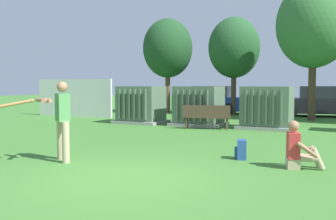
{
  "coord_description": "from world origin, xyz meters",
  "views": [
    {
      "loc": [
        3.66,
        -5.69,
        1.65
      ],
      "look_at": [
        -0.82,
        3.5,
        1.0
      ],
      "focal_mm": 40.95,
      "sensor_mm": 36.0,
      "label": 1
    }
  ],
  "objects_px": {
    "transformer_west": "(141,105)",
    "parked_car_leftmost": "(210,101)",
    "seated_spectator": "(298,150)",
    "transformer_mid_west": "(199,107)",
    "parked_car_left_of_center": "(318,102)",
    "batter": "(60,117)",
    "park_bench": "(206,115)",
    "transformer_mid_east": "(267,108)",
    "backpack": "(241,150)"
  },
  "relations": [
    {
      "from": "seated_spectator",
      "to": "backpack",
      "type": "height_order",
      "value": "seated_spectator"
    },
    {
      "from": "transformer_mid_east",
      "to": "backpack",
      "type": "bearing_deg",
      "value": -83.42
    },
    {
      "from": "backpack",
      "to": "seated_spectator",
      "type": "bearing_deg",
      "value": -19.23
    },
    {
      "from": "transformer_mid_east",
      "to": "backpack",
      "type": "height_order",
      "value": "transformer_mid_east"
    },
    {
      "from": "transformer_west",
      "to": "park_bench",
      "type": "distance_m",
      "value": 3.58
    },
    {
      "from": "transformer_mid_east",
      "to": "batter",
      "type": "xyz_separation_m",
      "value": [
        -2.75,
        -8.4,
        0.19
      ]
    },
    {
      "from": "transformer_mid_east",
      "to": "parked_car_left_of_center",
      "type": "distance_m",
      "value": 7.21
    },
    {
      "from": "parked_car_left_of_center",
      "to": "transformer_mid_west",
      "type": "bearing_deg",
      "value": -119.2
    },
    {
      "from": "transformer_west",
      "to": "park_bench",
      "type": "xyz_separation_m",
      "value": [
        3.43,
        -1.0,
        -0.25
      ]
    },
    {
      "from": "transformer_mid_east",
      "to": "backpack",
      "type": "relative_size",
      "value": 4.77
    },
    {
      "from": "transformer_mid_east",
      "to": "seated_spectator",
      "type": "height_order",
      "value": "transformer_mid_east"
    },
    {
      "from": "transformer_west",
      "to": "seated_spectator",
      "type": "relative_size",
      "value": 2.18
    },
    {
      "from": "transformer_mid_east",
      "to": "parked_car_leftmost",
      "type": "distance_m",
      "value": 8.41
    },
    {
      "from": "transformer_west",
      "to": "transformer_mid_west",
      "type": "distance_m",
      "value": 2.69
    },
    {
      "from": "transformer_west",
      "to": "backpack",
      "type": "distance_m",
      "value": 8.81
    },
    {
      "from": "transformer_mid_west",
      "to": "park_bench",
      "type": "bearing_deg",
      "value": -55.96
    },
    {
      "from": "park_bench",
      "to": "parked_car_left_of_center",
      "type": "xyz_separation_m",
      "value": [
        3.27,
        8.3,
        0.22
      ]
    },
    {
      "from": "parked_car_left_of_center",
      "to": "park_bench",
      "type": "bearing_deg",
      "value": -111.51
    },
    {
      "from": "transformer_mid_west",
      "to": "transformer_west",
      "type": "bearing_deg",
      "value": -177.79
    },
    {
      "from": "backpack",
      "to": "transformer_west",
      "type": "bearing_deg",
      "value": 134.79
    },
    {
      "from": "transformer_mid_east",
      "to": "seated_spectator",
      "type": "xyz_separation_m",
      "value": [
        2.02,
        -6.88,
        -0.41
      ]
    },
    {
      "from": "parked_car_leftmost",
      "to": "transformer_west",
      "type": "bearing_deg",
      "value": -95.31
    },
    {
      "from": "transformer_west",
      "to": "parked_car_leftmost",
      "type": "height_order",
      "value": "same"
    },
    {
      "from": "transformer_west",
      "to": "park_bench",
      "type": "height_order",
      "value": "transformer_west"
    },
    {
      "from": "transformer_mid_west",
      "to": "park_bench",
      "type": "relative_size",
      "value": 1.14
    },
    {
      "from": "transformer_mid_west",
      "to": "parked_car_left_of_center",
      "type": "relative_size",
      "value": 0.48
    },
    {
      "from": "batter",
      "to": "park_bench",
      "type": "bearing_deg",
      "value": 84.25
    },
    {
      "from": "batter",
      "to": "backpack",
      "type": "distance_m",
      "value": 4.07
    },
    {
      "from": "backpack",
      "to": "transformer_mid_west",
      "type": "bearing_deg",
      "value": 118.97
    },
    {
      "from": "seated_spectator",
      "to": "parked_car_leftmost",
      "type": "relative_size",
      "value": 0.22
    },
    {
      "from": "transformer_mid_west",
      "to": "backpack",
      "type": "bearing_deg",
      "value": -61.03
    },
    {
      "from": "transformer_west",
      "to": "parked_car_leftmost",
      "type": "distance_m",
      "value": 7.14
    },
    {
      "from": "transformer_west",
      "to": "batter",
      "type": "relative_size",
      "value": 1.21
    },
    {
      "from": "transformer_west",
      "to": "parked_car_left_of_center",
      "type": "distance_m",
      "value": 9.91
    },
    {
      "from": "seated_spectator",
      "to": "transformer_mid_west",
      "type": "bearing_deg",
      "value": 125.19
    },
    {
      "from": "seated_spectator",
      "to": "parked_car_left_of_center",
      "type": "xyz_separation_m",
      "value": [
        -0.77,
        13.98,
        0.38
      ]
    },
    {
      "from": "parked_car_leftmost",
      "to": "batter",
      "type": "bearing_deg",
      "value": -82.38
    },
    {
      "from": "transformer_west",
      "to": "parked_car_left_of_center",
      "type": "height_order",
      "value": "same"
    },
    {
      "from": "transformer_mid_west",
      "to": "batter",
      "type": "xyz_separation_m",
      "value": [
        0.02,
        -8.31,
        0.19
      ]
    },
    {
      "from": "transformer_west",
      "to": "batter",
      "type": "height_order",
      "value": "batter"
    },
    {
      "from": "transformer_mid_west",
      "to": "backpack",
      "type": "xyz_separation_m",
      "value": [
        3.51,
        -6.34,
        -0.57
      ]
    },
    {
      "from": "parked_car_leftmost",
      "to": "backpack",
      "type": "bearing_deg",
      "value": -67.47
    },
    {
      "from": "transformer_west",
      "to": "backpack",
      "type": "bearing_deg",
      "value": -45.21
    },
    {
      "from": "transformer_mid_east",
      "to": "park_bench",
      "type": "height_order",
      "value": "transformer_mid_east"
    },
    {
      "from": "transformer_mid_east",
      "to": "seated_spectator",
      "type": "relative_size",
      "value": 2.18
    },
    {
      "from": "transformer_mid_east",
      "to": "backpack",
      "type": "xyz_separation_m",
      "value": [
        0.74,
        -6.44,
        -0.57
      ]
    },
    {
      "from": "transformer_mid_west",
      "to": "transformer_mid_east",
      "type": "relative_size",
      "value": 1.0
    },
    {
      "from": "batter",
      "to": "backpack",
      "type": "relative_size",
      "value": 3.95
    },
    {
      "from": "batter",
      "to": "transformer_mid_east",
      "type": "bearing_deg",
      "value": 71.9
    },
    {
      "from": "transformer_mid_west",
      "to": "seated_spectator",
      "type": "distance_m",
      "value": 8.32
    }
  ]
}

